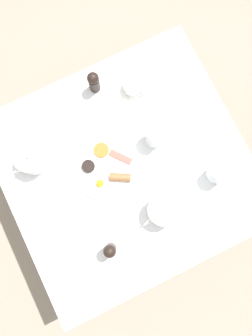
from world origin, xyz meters
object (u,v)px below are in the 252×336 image
(water_glass_tall, at_px, (155,136))
(water_glass_short, at_px, (219,173))
(salt_grinder, at_px, (110,250))
(knife_by_plate, at_px, (57,226))
(pepper_grinder, at_px, (94,82))
(breakfast_plate, at_px, (106,168))
(teacup_with_saucer_left, at_px, (132,87))
(napkin_folded, at_px, (195,135))
(teapot_far, at_px, (32,158))
(fork_by_plate, at_px, (68,106))
(teapot_near, at_px, (163,210))

(water_glass_tall, relative_size, water_glass_short, 1.04)
(salt_grinder, height_order, knife_by_plate, salt_grinder)
(water_glass_short, height_order, pepper_grinder, pepper_grinder)
(breakfast_plate, relative_size, knife_by_plate, 1.53)
(teacup_with_saucer_left, distance_m, salt_grinder, 0.67)
(teacup_with_saucer_left, bearing_deg, breakfast_plate, 46.48)
(water_glass_tall, xyz_separation_m, knife_by_plate, (0.51, 0.15, -0.06))
(napkin_folded, bearing_deg, knife_by_plate, 7.49)
(teacup_with_saucer_left, xyz_separation_m, napkin_folded, (-0.15, 0.29, -0.02))
(teacup_with_saucer_left, bearing_deg, water_glass_short, 106.63)
(breakfast_plate, distance_m, napkin_folded, 0.39)
(teacup_with_saucer_left, height_order, water_glass_short, water_glass_short)
(teapot_far, relative_size, fork_by_plate, 1.35)
(water_glass_short, bearing_deg, teapot_far, -30.56)
(breakfast_plate, bearing_deg, knife_by_plate, 23.81)
(teapot_far, bearing_deg, water_glass_tall, 148.43)
(salt_grinder, height_order, napkin_folded, salt_grinder)
(teapot_near, relative_size, fork_by_plate, 1.37)
(water_glass_tall, relative_size, knife_by_plate, 0.64)
(water_glass_tall, xyz_separation_m, water_glass_short, (-0.16, 0.24, -0.00))
(water_glass_tall, bearing_deg, water_glass_short, 123.14)
(salt_grinder, bearing_deg, breakfast_plate, -112.57)
(breakfast_plate, height_order, teacup_with_saucer_left, teacup_with_saucer_left)
(water_glass_short, relative_size, fork_by_plate, 0.73)
(pepper_grinder, distance_m, knife_by_plate, 0.60)
(pepper_grinder, bearing_deg, water_glass_tall, 111.73)
(teapot_near, height_order, salt_grinder, teapot_near)
(teapot_near, relative_size, teapot_far, 1.01)
(breakfast_plate, xyz_separation_m, teapot_far, (0.25, -0.16, 0.04))
(breakfast_plate, bearing_deg, teacup_with_saucer_left, -133.52)
(teacup_with_saucer_left, height_order, knife_by_plate, teacup_with_saucer_left)
(fork_by_plate, distance_m, knife_by_plate, 0.50)
(breakfast_plate, height_order, water_glass_short, water_glass_short)
(salt_grinder, bearing_deg, water_glass_short, -171.11)
(water_glass_short, height_order, knife_by_plate, water_glass_short)
(breakfast_plate, distance_m, salt_grinder, 0.33)
(breakfast_plate, height_order, knife_by_plate, breakfast_plate)
(teapot_far, bearing_deg, napkin_folded, 147.24)
(water_glass_short, relative_size, salt_grinder, 0.90)
(teapot_near, distance_m, teapot_far, 0.56)
(pepper_grinder, relative_size, knife_by_plate, 0.68)
(teapot_near, relative_size, knife_by_plate, 1.16)
(teapot_near, height_order, fork_by_plate, teapot_near)
(breakfast_plate, relative_size, salt_grinder, 2.24)
(teapot_far, xyz_separation_m, napkin_folded, (-0.64, 0.19, -0.05))
(teapot_near, bearing_deg, salt_grinder, -0.64)
(water_glass_tall, height_order, water_glass_short, water_glass_tall)
(water_glass_tall, bearing_deg, teapot_far, -15.57)
(water_glass_tall, xyz_separation_m, napkin_folded, (-0.16, 0.06, -0.05))
(pepper_grinder, relative_size, fork_by_plate, 0.81)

